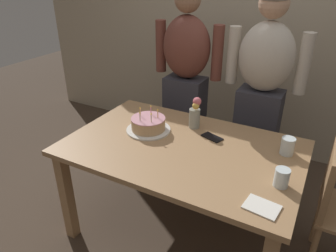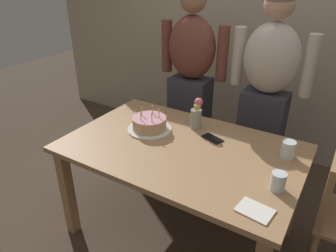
{
  "view_description": "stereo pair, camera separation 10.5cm",
  "coord_description": "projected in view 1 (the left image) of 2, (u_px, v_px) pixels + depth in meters",
  "views": [
    {
      "loc": [
        0.75,
        -1.57,
        1.77
      ],
      "look_at": [
        -0.12,
        0.03,
        0.84
      ],
      "focal_mm": 33.41,
      "sensor_mm": 36.0,
      "label": 1
    },
    {
      "loc": [
        0.84,
        -1.52,
        1.77
      ],
      "look_at": [
        -0.12,
        0.03,
        0.84
      ],
      "focal_mm": 33.41,
      "sensor_mm": 36.0,
      "label": 2
    }
  ],
  "objects": [
    {
      "name": "cell_phone",
      "position": [
        212.0,
        137.0,
        2.11
      ],
      "size": [
        0.16,
        0.12,
        0.01
      ],
      "primitive_type": "cube",
      "rotation": [
        0.0,
        0.0,
        -0.34
      ],
      "color": "black",
      "rests_on": "dining_table"
    },
    {
      "name": "napkin_stack",
      "position": [
        262.0,
        207.0,
        1.5
      ],
      "size": [
        0.18,
        0.14,
        0.01
      ],
      "primitive_type": "cube",
      "rotation": [
        0.0,
        0.0,
        -0.13
      ],
      "color": "white",
      "rests_on": "dining_table"
    },
    {
      "name": "water_glass_far",
      "position": [
        288.0,
        146.0,
        1.91
      ],
      "size": [
        0.08,
        0.08,
        0.11
      ],
      "primitive_type": "cylinder",
      "color": "silver",
      "rests_on": "dining_table"
    },
    {
      "name": "person_woman_cardigan",
      "position": [
        261.0,
        96.0,
        2.43
      ],
      "size": [
        0.61,
        0.27,
        1.66
      ],
      "rotation": [
        0.0,
        0.0,
        3.14
      ],
      "color": "#33333D",
      "rests_on": "ground_plane"
    },
    {
      "name": "flower_vase",
      "position": [
        195.0,
        114.0,
        2.2
      ],
      "size": [
        0.08,
        0.08,
        0.23
      ],
      "color": "#999E93",
      "rests_on": "dining_table"
    },
    {
      "name": "ground_plane",
      "position": [
        180.0,
        230.0,
        2.36
      ],
      "size": [
        10.0,
        10.0,
        0.0
      ],
      "primitive_type": "plane",
      "color": "#47382B"
    },
    {
      "name": "dining_table",
      "position": [
        182.0,
        158.0,
        2.06
      ],
      "size": [
        1.5,
        0.96,
        0.74
      ],
      "color": "#A37A51",
      "rests_on": "ground_plane"
    },
    {
      "name": "person_man_bearded",
      "position": [
        186.0,
        83.0,
        2.71
      ],
      "size": [
        0.61,
        0.27,
        1.66
      ],
      "rotation": [
        0.0,
        0.0,
        3.14
      ],
      "color": "#33333D",
      "rests_on": "ground_plane"
    },
    {
      "name": "back_wall",
      "position": [
        255.0,
        22.0,
        2.98
      ],
      "size": [
        5.2,
        0.1,
        2.6
      ],
      "primitive_type": "cube",
      "color": "tan",
      "rests_on": "ground_plane"
    },
    {
      "name": "water_glass_near",
      "position": [
        282.0,
        178.0,
        1.63
      ],
      "size": [
        0.08,
        0.08,
        0.1
      ],
      "primitive_type": "cylinder",
      "color": "silver",
      "rests_on": "dining_table"
    },
    {
      "name": "birthday_cake",
      "position": [
        148.0,
        125.0,
        2.19
      ],
      "size": [
        0.31,
        0.31,
        0.16
      ],
      "color": "white",
      "rests_on": "dining_table"
    }
  ]
}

